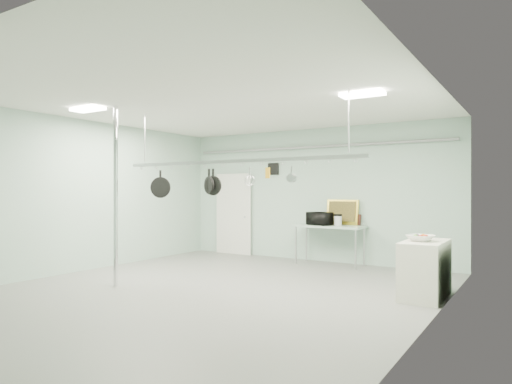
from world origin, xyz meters
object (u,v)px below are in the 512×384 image
Objects in this scene: side_cabinet at (425,269)px; fruit_bowl at (421,238)px; coffee_canister at (338,221)px; skillet_left at (160,184)px; microwave at (320,219)px; skillet_mid at (209,181)px; prep_table at (330,228)px; chrome_pole at (116,196)px; pot_rack at (232,160)px; skillet_right at (213,182)px.

fruit_bowl reaches higher than side_cabinet.
skillet_left reaches higher than coffee_canister.
coffee_canister is at bearing -155.44° from microwave.
fruit_bowl is (-0.05, -0.08, 0.50)m from side_cabinet.
microwave is at bearing 101.27° from skillet_mid.
microwave is 1.02× the size of skillet_left.
skillet_mid reaches higher than side_cabinet.
prep_table is 0.31m from microwave.
skillet_left is (0.21, 0.90, 0.22)m from chrome_pole.
microwave is 1.20× the size of skillet_mid.
coffee_canister is (0.23, -0.06, 0.18)m from prep_table.
skillet_mid is (-1.14, -3.24, 0.85)m from coffee_canister.
pot_rack is 0.63m from skillet_mid.
skillet_right reaches higher than side_cabinet.
skillet_right is at bearing -107.87° from coffee_canister.
pot_rack is at bearing 23.95° from skillet_mid.
skillet_mid is at bearing -105.39° from prep_table.
chrome_pole is 0.67× the size of pot_rack.
skillet_left is 1.15× the size of skillet_right.
coffee_canister is at bearing 68.20° from skillet_right.
chrome_pole is 4.85m from prep_table.
coffee_canister is 0.49× the size of skillet_mid.
fruit_bowl reaches higher than prep_table.
chrome_pole is at bearing -118.71° from prep_table.
chrome_pole is 5.98× the size of microwave.
skillet_left is 1.17× the size of skillet_mid.
skillet_right is (-0.42, 0.00, -0.37)m from pot_rack.
prep_table is at bearing 83.09° from pot_rack.
prep_table reaches higher than side_cabinet.
skillet_right is (1.48, 0.90, 0.26)m from chrome_pole.
skillet_left is at bearing -156.05° from skillet_mid.
chrome_pole is 2.19m from pot_rack.
coffee_canister is 3.18m from fruit_bowl.
skillet_mid is 0.09m from skillet_right.
microwave is 2.42× the size of coffee_canister.
prep_table is 3.57m from skillet_mid.
prep_table is (2.30, 4.20, -0.77)m from chrome_pole.
chrome_pole reaches higher than skillet_left.
prep_table is at bearing 61.29° from chrome_pole.
chrome_pole is 14.51× the size of coffee_canister.
prep_table is 3.05× the size of skillet_left.
pot_rack is 9.14× the size of skillet_left.
side_cabinet is at bearing 41.60° from skillet_mid.
skillet_mid is (-3.46, -1.10, 1.41)m from side_cabinet.
skillet_right is (-3.37, -1.10, 1.41)m from side_cabinet.
coffee_canister is 0.48× the size of skillet_right.
skillet_mid is at bearing 32.89° from chrome_pole.
side_cabinet is 0.51m from fruit_bowl.
chrome_pole is 5.37m from side_cabinet.
microwave reaches higher than fruit_bowl.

